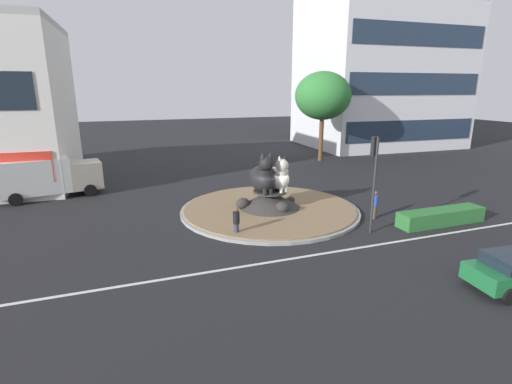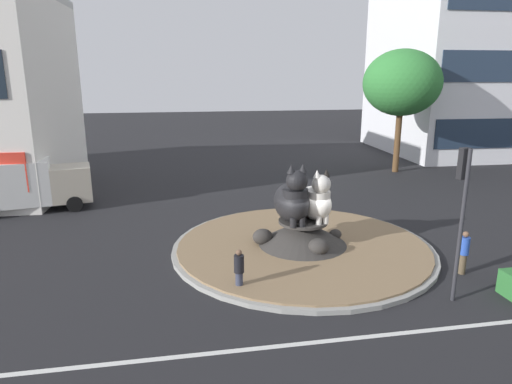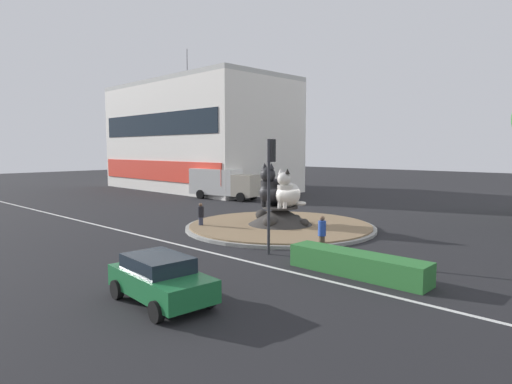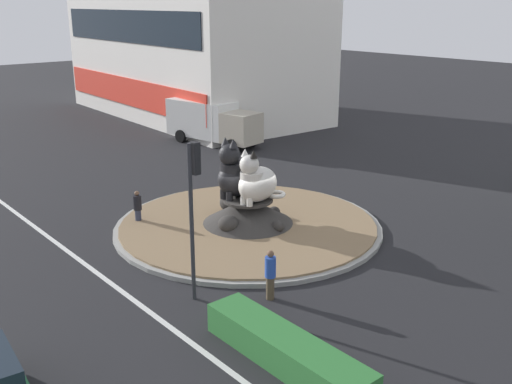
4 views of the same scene
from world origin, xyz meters
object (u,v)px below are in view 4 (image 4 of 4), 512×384
cat_statue_black (239,174)px  delivery_box_truck (212,121)px  shophouse_block (191,39)px  pedestrian_black_shirt (138,208)px  traffic_light_mast (193,193)px  pedestrian_blue_shirt (270,274)px  cat_statue_white (256,182)px

cat_statue_black → delivery_box_truck: size_ratio=0.36×
shophouse_block → pedestrian_black_shirt: (21.51, -17.71, -5.61)m
traffic_light_mast → pedestrian_black_shirt: (-7.29, 1.90, -2.89)m
delivery_box_truck → pedestrian_blue_shirt: bearing=-42.4°
cat_statue_black → traffic_light_mast: size_ratio=0.51×
traffic_light_mast → pedestrian_black_shirt: traffic_light_mast is taller
traffic_light_mast → shophouse_block: 34.94m
shophouse_block → delivery_box_truck: 12.96m
traffic_light_mast → pedestrian_black_shirt: bearing=68.2°
cat_statue_white → cat_statue_black: bearing=-95.9°
pedestrian_black_shirt → delivery_box_truck: delivery_box_truck is taller
cat_statue_white → traffic_light_mast: traffic_light_mast is taller
cat_statue_white → traffic_light_mast: (3.32, -5.45, 1.48)m
traffic_light_mast → shophouse_block: shophouse_block is taller
cat_statue_white → delivery_box_truck: size_ratio=0.33×
cat_statue_black → shophouse_block: size_ratio=0.11×
delivery_box_truck → cat_statue_black: bearing=-43.0°
cat_statue_white → pedestrian_blue_shirt: (4.99, -3.61, -1.33)m
traffic_light_mast → delivery_box_truck: traffic_light_mast is taller
cat_statue_black → pedestrian_black_shirt: (-2.88, -3.46, -1.52)m
cat_statue_white → pedestrian_black_shirt: bearing=-58.9°
cat_statue_white → traffic_light_mast: bearing=20.6°
pedestrian_blue_shirt → pedestrian_black_shirt: pedestrian_blue_shirt is taller
cat_statue_white → pedestrian_blue_shirt: cat_statue_white is taller
delivery_box_truck → traffic_light_mast: bearing=-48.5°
cat_statue_white → delivery_box_truck: 17.15m
traffic_light_mast → cat_statue_black: bearing=32.2°
pedestrian_black_shirt → cat_statue_black: bearing=106.3°
cat_statue_black → pedestrian_black_shirt: 4.76m
cat_statue_white → shophouse_block: shophouse_block is taller
pedestrian_blue_shirt → delivery_box_truck: bearing=47.2°
cat_statue_white → shophouse_block: 29.45m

